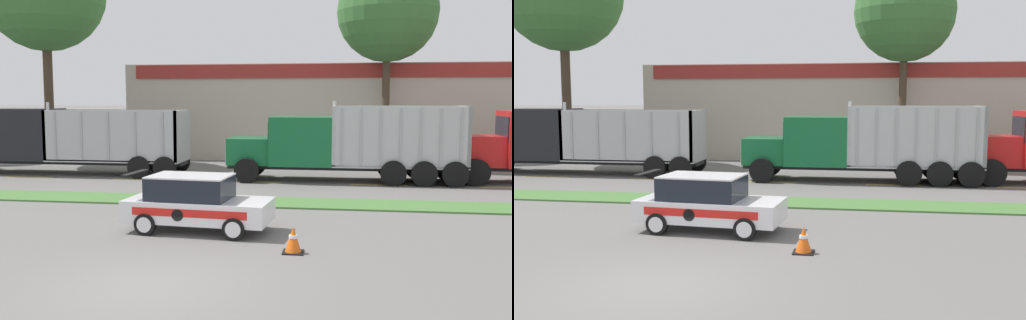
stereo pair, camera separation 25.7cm
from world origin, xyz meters
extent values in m
plane|color=slate|center=(0.00, 0.00, 0.00)|extent=(600.00, 600.00, 0.00)
cube|color=#477538|center=(0.00, 9.30, 0.03)|extent=(120.00, 2.00, 0.06)
cube|color=yellow|center=(-10.81, 14.30, 0.00)|extent=(2.40, 0.14, 0.01)
cube|color=yellow|center=(-5.41, 14.30, 0.00)|extent=(2.40, 0.14, 0.01)
cube|color=yellow|center=(-0.01, 14.30, 0.00)|extent=(2.40, 0.14, 0.01)
cube|color=yellow|center=(5.39, 14.30, 0.00)|extent=(2.40, 0.14, 0.01)
cube|color=black|center=(3.90, 15.27, 0.63)|extent=(10.43, 1.35, 0.18)
cube|color=#146033|center=(-0.35, 15.27, 1.32)|extent=(1.93, 2.02, 1.19)
cube|color=#B7B7BC|center=(-1.35, 15.27, 1.32)|extent=(0.06, 1.72, 1.01)
cube|color=#146033|center=(1.99, 15.27, 1.81)|extent=(2.76, 2.46, 2.17)
cube|color=black|center=(0.59, 15.27, 2.19)|extent=(0.04, 2.09, 0.97)
cylinder|color=silver|center=(3.47, 14.47, 2.70)|extent=(0.14, 0.14, 1.79)
cube|color=#B7B7BC|center=(6.24, 15.27, 0.78)|extent=(5.74, 2.46, 0.12)
cube|color=#B7B7BC|center=(3.45, 15.27, 2.08)|extent=(0.16, 2.46, 2.60)
cube|color=#B7B7BC|center=(9.03, 15.27, 2.08)|extent=(0.16, 2.46, 2.60)
cube|color=#B7B7BC|center=(6.24, 14.12, 2.08)|extent=(5.74, 0.16, 2.60)
cube|color=#B7B7BC|center=(6.24, 16.42, 2.08)|extent=(5.74, 0.16, 2.60)
cube|color=#A3A3A8|center=(3.78, 14.02, 2.08)|extent=(0.10, 0.04, 2.47)
cube|color=#A3A3A8|center=(4.60, 14.02, 2.08)|extent=(0.10, 0.04, 2.47)
cube|color=#A3A3A8|center=(5.42, 14.02, 2.08)|extent=(0.10, 0.04, 2.47)
cube|color=#A3A3A8|center=(6.24, 14.02, 2.08)|extent=(0.10, 0.04, 2.47)
cube|color=#A3A3A8|center=(7.06, 14.02, 2.08)|extent=(0.10, 0.04, 2.47)
cube|color=#A3A3A8|center=(7.88, 14.02, 2.08)|extent=(0.10, 0.04, 2.47)
cube|color=#A3A3A8|center=(8.70, 14.02, 2.08)|extent=(0.10, 0.04, 2.47)
cylinder|color=black|center=(-0.35, 14.06, 0.54)|extent=(1.09, 0.30, 1.09)
cylinder|color=black|center=(-0.35, 16.48, 0.54)|extent=(1.09, 0.30, 1.09)
cylinder|color=black|center=(8.51, 14.06, 0.54)|extent=(1.09, 0.30, 1.09)
cylinder|color=black|center=(8.51, 16.48, 0.54)|extent=(1.09, 0.30, 1.09)
cylinder|color=black|center=(7.24, 14.06, 0.54)|extent=(1.09, 0.30, 1.09)
cylinder|color=black|center=(7.24, 16.48, 0.54)|extent=(1.09, 0.30, 1.09)
cylinder|color=black|center=(5.97, 14.06, 0.54)|extent=(1.09, 0.30, 1.09)
cylinder|color=black|center=(5.97, 16.48, 0.54)|extent=(1.09, 0.30, 1.09)
cube|color=black|center=(-9.82, 15.85, 0.61)|extent=(12.32, 1.37, 0.18)
cube|color=black|center=(-11.88, 15.85, 1.96)|extent=(3.30, 2.49, 2.50)
cylinder|color=silver|center=(-10.13, 15.04, 2.74)|extent=(0.14, 0.14, 1.57)
cube|color=#ADADB2|center=(-6.95, 15.85, 0.76)|extent=(6.57, 2.49, 0.12)
cube|color=#ADADB2|center=(-10.15, 15.85, 1.96)|extent=(0.16, 2.49, 2.39)
cube|color=#ADADB2|center=(-3.75, 15.85, 1.96)|extent=(0.16, 2.49, 2.39)
cube|color=#ADADB2|center=(-6.95, 14.68, 1.96)|extent=(6.57, 0.16, 2.39)
cube|color=#ADADB2|center=(-6.95, 17.01, 1.96)|extent=(6.57, 0.16, 2.39)
cube|color=#99999E|center=(-9.58, 14.58, 1.96)|extent=(0.10, 0.04, 2.27)
cube|color=#99999E|center=(-8.26, 14.58, 1.96)|extent=(0.10, 0.04, 2.27)
cube|color=#99999E|center=(-6.95, 14.58, 1.96)|extent=(0.10, 0.04, 2.27)
cube|color=#99999E|center=(-5.64, 14.58, 1.96)|extent=(0.10, 0.04, 2.27)
cube|color=#99999E|center=(-4.32, 14.58, 1.96)|extent=(0.10, 0.04, 2.27)
cylinder|color=black|center=(-4.27, 14.62, 0.52)|extent=(1.05, 0.30, 1.05)
cylinder|color=black|center=(-4.27, 17.07, 0.52)|extent=(1.05, 0.30, 1.05)
cylinder|color=black|center=(-5.50, 14.62, 0.52)|extent=(1.05, 0.30, 1.05)
cylinder|color=black|center=(-5.50, 17.07, 0.52)|extent=(1.05, 0.30, 1.05)
cube|color=red|center=(9.45, 15.71, 1.42)|extent=(2.58, 1.98, 1.33)
cube|color=#B7B7BC|center=(8.12, 15.71, 1.42)|extent=(0.06, 1.69, 1.13)
cube|color=black|center=(10.72, 15.71, 2.39)|extent=(0.04, 2.06, 1.09)
cylinder|color=black|center=(9.45, 14.52, 0.58)|extent=(1.15, 0.30, 1.15)
cylinder|color=black|center=(9.45, 16.90, 0.58)|extent=(1.15, 0.30, 1.15)
cube|color=white|center=(-0.16, 4.79, 0.60)|extent=(4.17, 2.11, 0.60)
cube|color=black|center=(-0.40, 4.82, 1.22)|extent=(2.34, 1.74, 0.62)
cube|color=white|center=(-0.40, 4.82, 1.55)|extent=(2.34, 1.74, 0.04)
cube|color=black|center=(-2.07, 4.96, 1.59)|extent=(0.32, 1.42, 0.03)
cube|color=red|center=(-0.24, 3.91, 0.66)|extent=(3.21, 0.30, 0.21)
cylinder|color=black|center=(-0.54, 3.93, 0.60)|extent=(0.33, 0.04, 0.33)
cylinder|color=black|center=(1.00, 3.85, 0.30)|extent=(0.62, 0.25, 0.60)
cylinder|color=silver|center=(1.00, 3.74, 0.30)|extent=(0.42, 0.05, 0.42)
cylinder|color=black|center=(1.15, 5.52, 0.30)|extent=(0.62, 0.25, 0.60)
cylinder|color=silver|center=(1.16, 5.62, 0.30)|extent=(0.42, 0.05, 0.42)
cylinder|color=black|center=(-1.48, 4.07, 0.30)|extent=(0.62, 0.25, 0.60)
cylinder|color=silver|center=(-1.49, 3.96, 0.30)|extent=(0.42, 0.05, 0.42)
cylinder|color=black|center=(-1.33, 5.74, 0.30)|extent=(0.62, 0.25, 0.60)
cylinder|color=silver|center=(-1.32, 5.85, 0.30)|extent=(0.42, 0.05, 0.42)
cube|color=black|center=(2.64, 2.87, 0.01)|extent=(0.51, 0.51, 0.03)
cone|color=#EA5B14|center=(2.64, 2.87, 0.34)|extent=(0.39, 0.39, 0.61)
cylinder|color=white|center=(2.64, 2.87, 0.40)|extent=(0.22, 0.22, 0.07)
cube|color=#BCB29E|center=(4.82, 28.87, 2.87)|extent=(28.14, 12.00, 5.74)
cube|color=maroon|center=(4.82, 22.82, 5.29)|extent=(26.73, 0.10, 0.80)
cylinder|color=#473828|center=(6.19, 22.10, 3.47)|extent=(0.42, 0.42, 6.95)
sphere|color=#386B33|center=(6.19, 22.10, 8.47)|extent=(5.52, 5.52, 5.52)
cylinder|color=#473828|center=(-12.72, 19.99, 3.94)|extent=(0.52, 0.52, 7.88)
camera|label=1|loc=(3.72, -10.52, 3.69)|focal=40.00mm
camera|label=2|loc=(3.98, -10.48, 3.69)|focal=40.00mm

